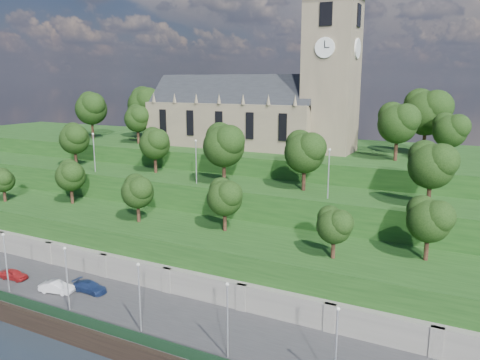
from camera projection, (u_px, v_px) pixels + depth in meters
The scene contains 17 objects.
ground at pixel (67, 342), 49.24m from camera, with size 320.00×320.00×0.00m, color black.
promenade at pixel (106, 309), 54.26m from camera, with size 160.00×12.00×2.00m, color #2D2D30.
quay_wall at pixel (65, 332), 48.97m from camera, with size 160.00×0.50×2.20m, color black.
fence at pixel (69, 316), 49.22m from camera, with size 160.00×0.10×1.20m, color #16331E.
retaining_wall at pixel (139, 278), 59.15m from camera, with size 160.00×2.10×5.00m.
embankment_lower at pixel (166, 251), 64.09m from camera, with size 160.00×12.00×8.00m, color #183D14.
embankment_upper at pixel (208, 217), 73.25m from camera, with size 160.00×10.00×12.00m, color #183D14.
hilltop at pixel (263, 182), 91.23m from camera, with size 160.00×32.00×15.00m, color #183D14.
church at pixel (259, 106), 84.27m from camera, with size 38.60×12.35×27.60m.
trees_lower at pixel (190, 194), 61.00m from camera, with size 67.27×8.24×6.94m.
trees_upper at pixel (229, 146), 68.03m from camera, with size 64.29×8.55×9.05m.
trees_hilltop at pixel (244, 110), 85.23m from camera, with size 74.92×16.11×10.83m.
lamp_posts_promenade at pixel (67, 274), 51.00m from camera, with size 60.36×0.36×7.39m.
lamp_posts_upper at pixel (196, 158), 68.59m from camera, with size 40.36×0.36×6.54m.
car_left at pixel (14, 274), 59.82m from camera, with size 1.53×3.80×1.30m, color maroon.
car_middle at pixel (57, 287), 55.99m from camera, with size 1.47×4.21×1.39m, color silver.
car_right at pixel (90, 287), 56.20m from camera, with size 1.82×4.47×1.30m, color navy.
Camera 1 is at (36.62, -31.40, 26.89)m, focal length 35.00 mm.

